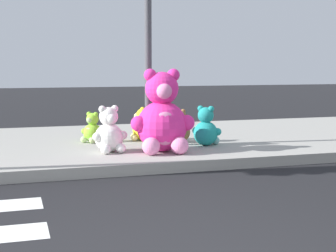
# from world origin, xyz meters

# --- Properties ---
(sidewalk) EXTENTS (28.00, 4.40, 0.15)m
(sidewalk) POSITION_xyz_m (0.00, 5.20, 0.07)
(sidewalk) COLOR #9E9B93
(sidewalk) RESTS_ON ground_plane
(sign_pole) EXTENTS (0.56, 0.11, 3.20)m
(sign_pole) POSITION_xyz_m (1.00, 4.40, 1.85)
(sign_pole) COLOR #4C4C51
(sign_pole) RESTS_ON sidewalk
(plush_pink_large) EXTENTS (0.92, 0.83, 1.20)m
(plush_pink_large) POSITION_xyz_m (1.05, 3.81, 0.63)
(plush_pink_large) COLOR #F22D93
(plush_pink_large) RESTS_ON sidewalk
(plush_brown) EXTENTS (0.37, 0.39, 0.54)m
(plush_brown) POSITION_xyz_m (1.59, 4.63, 0.37)
(plush_brown) COLOR olive
(plush_brown) RESTS_ON sidewalk
(plush_white) EXTENTS (0.52, 0.47, 0.68)m
(plush_white) POSITION_xyz_m (0.31, 4.01, 0.42)
(plush_white) COLOR white
(plush_white) RESTS_ON sidewalk
(plush_lime) EXTENTS (0.36, 0.36, 0.50)m
(plush_lime) POSITION_xyz_m (0.21, 5.03, 0.35)
(plush_lime) COLOR #8CD133
(plush_lime) RESTS_ON sidewalk
(plush_yellow) EXTENTS (0.39, 0.42, 0.55)m
(plush_yellow) POSITION_xyz_m (1.04, 4.99, 0.37)
(plush_yellow) COLOR yellow
(plush_yellow) RESTS_ON sidewalk
(plush_teal) EXTENTS (0.45, 0.45, 0.63)m
(plush_teal) POSITION_xyz_m (1.87, 4.18, 0.40)
(plush_teal) COLOR teal
(plush_teal) RESTS_ON sidewalk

